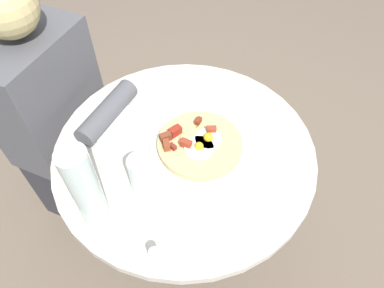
{
  "coord_description": "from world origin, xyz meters",
  "views": [
    {
      "loc": [
        -0.61,
        -0.28,
        1.56
      ],
      "look_at": [
        0.01,
        -0.02,
        0.73
      ],
      "focal_mm": 32.57,
      "sensor_mm": 36.0,
      "label": 1
    }
  ],
  "objects_px": {
    "person_seated": "(61,130)",
    "breakfast_pizza": "(199,144)",
    "fork": "(182,81)",
    "salt_shaker": "(155,256)",
    "dining_table": "(185,177)",
    "pizza_plate": "(200,148)",
    "knife": "(177,87)",
    "bread_plate": "(122,127)",
    "water_bottle": "(85,189)",
    "water_glass": "(142,175)"
  },
  "relations": [
    {
      "from": "person_seated",
      "to": "breakfast_pizza",
      "type": "relative_size",
      "value": 4.38
    },
    {
      "from": "fork",
      "to": "salt_shaker",
      "type": "bearing_deg",
      "value": 112.98
    },
    {
      "from": "dining_table",
      "to": "pizza_plate",
      "type": "bearing_deg",
      "value": -73.77
    },
    {
      "from": "fork",
      "to": "knife",
      "type": "distance_m",
      "value": 0.04
    },
    {
      "from": "person_seated",
      "to": "bread_plate",
      "type": "distance_m",
      "value": 0.4
    },
    {
      "from": "salt_shaker",
      "to": "knife",
      "type": "bearing_deg",
      "value": 19.77
    },
    {
      "from": "person_seated",
      "to": "salt_shaker",
      "type": "height_order",
      "value": "person_seated"
    },
    {
      "from": "pizza_plate",
      "to": "knife",
      "type": "bearing_deg",
      "value": 38.58
    },
    {
      "from": "dining_table",
      "to": "water_bottle",
      "type": "xyz_separation_m",
      "value": [
        -0.3,
        0.12,
        0.3
      ]
    },
    {
      "from": "water_bottle",
      "to": "salt_shaker",
      "type": "relative_size",
      "value": 5.4
    },
    {
      "from": "fork",
      "to": "water_bottle",
      "type": "height_order",
      "value": "water_bottle"
    },
    {
      "from": "breakfast_pizza",
      "to": "water_bottle",
      "type": "xyz_separation_m",
      "value": [
        -0.32,
        0.17,
        0.11
      ]
    },
    {
      "from": "knife",
      "to": "water_glass",
      "type": "bearing_deg",
      "value": 106.52
    },
    {
      "from": "fork",
      "to": "water_bottle",
      "type": "relative_size",
      "value": 0.66
    },
    {
      "from": "dining_table",
      "to": "water_glass",
      "type": "distance_m",
      "value": 0.3
    },
    {
      "from": "bread_plate",
      "to": "fork",
      "type": "height_order",
      "value": "bread_plate"
    },
    {
      "from": "fork",
      "to": "knife",
      "type": "height_order",
      "value": "same"
    },
    {
      "from": "dining_table",
      "to": "water_glass",
      "type": "xyz_separation_m",
      "value": [
        -0.18,
        0.05,
        0.23
      ]
    },
    {
      "from": "fork",
      "to": "salt_shaker",
      "type": "relative_size",
      "value": 3.56
    },
    {
      "from": "bread_plate",
      "to": "knife",
      "type": "relative_size",
      "value": 1.05
    },
    {
      "from": "fork",
      "to": "knife",
      "type": "relative_size",
      "value": 1.0
    },
    {
      "from": "water_glass",
      "to": "knife",
      "type": "bearing_deg",
      "value": 12.03
    },
    {
      "from": "person_seated",
      "to": "water_bottle",
      "type": "xyz_separation_m",
      "value": [
        -0.33,
        -0.44,
        0.34
      ]
    },
    {
      "from": "breakfast_pizza",
      "to": "bread_plate",
      "type": "height_order",
      "value": "breakfast_pizza"
    },
    {
      "from": "salt_shaker",
      "to": "dining_table",
      "type": "bearing_deg",
      "value": 12.49
    },
    {
      "from": "bread_plate",
      "to": "dining_table",
      "type": "bearing_deg",
      "value": -88.15
    },
    {
      "from": "fork",
      "to": "water_glass",
      "type": "bearing_deg",
      "value": 105.25
    },
    {
      "from": "dining_table",
      "to": "pizza_plate",
      "type": "xyz_separation_m",
      "value": [
        0.01,
        -0.05,
        0.17
      ]
    },
    {
      "from": "pizza_plate",
      "to": "breakfast_pizza",
      "type": "relative_size",
      "value": 1.19
    },
    {
      "from": "bread_plate",
      "to": "salt_shaker",
      "type": "relative_size",
      "value": 3.72
    },
    {
      "from": "dining_table",
      "to": "breakfast_pizza",
      "type": "height_order",
      "value": "breakfast_pizza"
    },
    {
      "from": "breakfast_pizza",
      "to": "water_glass",
      "type": "bearing_deg",
      "value": 155.21
    },
    {
      "from": "dining_table",
      "to": "pizza_plate",
      "type": "relative_size",
      "value": 2.64
    },
    {
      "from": "pizza_plate",
      "to": "water_glass",
      "type": "relative_size",
      "value": 2.35
    },
    {
      "from": "person_seated",
      "to": "water_bottle",
      "type": "height_order",
      "value": "person_seated"
    },
    {
      "from": "knife",
      "to": "water_bottle",
      "type": "height_order",
      "value": "water_bottle"
    },
    {
      "from": "water_bottle",
      "to": "fork",
      "type": "bearing_deg",
      "value": 0.93
    },
    {
      "from": "salt_shaker",
      "to": "fork",
      "type": "bearing_deg",
      "value": 18.49
    },
    {
      "from": "pizza_plate",
      "to": "knife",
      "type": "xyz_separation_m",
      "value": [
        0.23,
        0.18,
        0.0
      ]
    },
    {
      "from": "pizza_plate",
      "to": "salt_shaker",
      "type": "relative_size",
      "value": 6.08
    },
    {
      "from": "person_seated",
      "to": "water_glass",
      "type": "distance_m",
      "value": 0.61
    },
    {
      "from": "water_glass",
      "to": "water_bottle",
      "type": "xyz_separation_m",
      "value": [
        -0.13,
        0.08,
        0.07
      ]
    },
    {
      "from": "person_seated",
      "to": "water_bottle",
      "type": "bearing_deg",
      "value": -127.5
    },
    {
      "from": "person_seated",
      "to": "salt_shaker",
      "type": "xyz_separation_m",
      "value": [
        -0.38,
        -0.64,
        0.23
      ]
    },
    {
      "from": "pizza_plate",
      "to": "water_bottle",
      "type": "height_order",
      "value": "water_bottle"
    },
    {
      "from": "bread_plate",
      "to": "salt_shaker",
      "type": "height_order",
      "value": "salt_shaker"
    },
    {
      "from": "fork",
      "to": "water_bottle",
      "type": "distance_m",
      "value": 0.59
    },
    {
      "from": "person_seated",
      "to": "fork",
      "type": "bearing_deg",
      "value": -60.02
    },
    {
      "from": "pizza_plate",
      "to": "water_glass",
      "type": "height_order",
      "value": "water_glass"
    },
    {
      "from": "knife",
      "to": "fork",
      "type": "bearing_deg",
      "value": -90.0
    }
  ]
}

